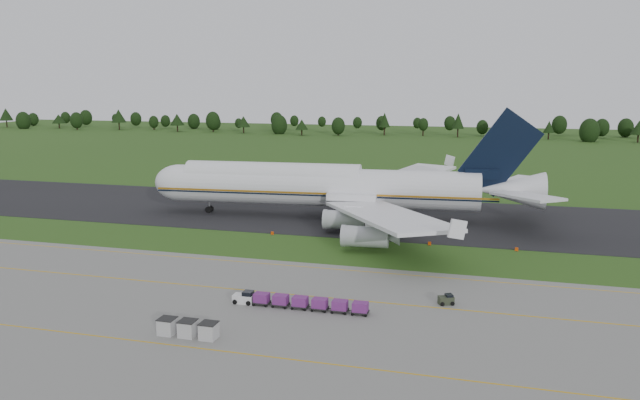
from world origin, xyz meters
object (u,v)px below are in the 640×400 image
(aircraft, at_px, (331,186))
(edge_markers, at_px, (388,241))
(baggage_train, at_px, (298,302))
(utility_cart, at_px, (446,300))
(uld_row, at_px, (188,328))

(aircraft, relative_size, edge_markers, 1.88)
(baggage_train, bearing_deg, edge_markers, 80.92)
(utility_cart, relative_size, uld_row, 0.31)
(aircraft, height_order, uld_row, aircraft)
(baggage_train, bearing_deg, aircraft, 99.94)
(uld_row, bearing_deg, utility_cart, 33.64)
(aircraft, height_order, edge_markers, aircraft)
(baggage_train, relative_size, uld_row, 2.53)
(baggage_train, relative_size, edge_markers, 0.40)
(aircraft, distance_m, edge_markers, 22.98)
(baggage_train, xyz_separation_m, utility_cart, (16.88, 6.01, -0.31))
(utility_cart, height_order, uld_row, uld_row)
(baggage_train, distance_m, utility_cart, 17.92)
(baggage_train, xyz_separation_m, edge_markers, (5.41, 33.86, -0.58))
(utility_cart, xyz_separation_m, uld_row, (-25.56, -17.01, 0.40))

